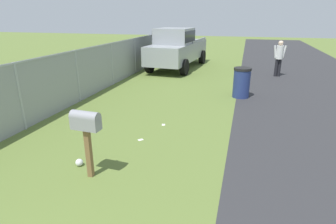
% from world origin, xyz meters
% --- Properties ---
extents(mailbox, '(0.23, 0.51, 1.22)m').
position_xyz_m(mailbox, '(4.82, 1.20, 0.97)').
color(mailbox, brown).
rests_on(mailbox, ground).
extents(pickup_truck, '(5.54, 2.40, 2.09)m').
position_xyz_m(pickup_truck, '(15.50, 2.26, 1.10)').
color(pickup_truck, '#93999E').
rests_on(pickup_truck, ground).
extents(trash_bin, '(0.59, 0.59, 1.03)m').
position_xyz_m(trash_bin, '(10.70, -1.21, 0.52)').
color(trash_bin, navy).
rests_on(trash_bin, ground).
extents(pedestrian, '(0.30, 0.56, 1.62)m').
position_xyz_m(pedestrian, '(14.72, -2.73, 0.94)').
color(pedestrian, black).
rests_on(pedestrian, ground).
extents(fence_section, '(17.30, 0.07, 1.68)m').
position_xyz_m(fence_section, '(9.98, 3.91, 0.91)').
color(fence_section, '#9EA3A8').
rests_on(fence_section, ground).
extents(litter_bag_by_mailbox, '(0.14, 0.14, 0.14)m').
position_xyz_m(litter_bag_by_mailbox, '(5.07, 1.60, 0.07)').
color(litter_bag_by_mailbox, silver).
rests_on(litter_bag_by_mailbox, ground).
extents(litter_wrapper_far_scatter, '(0.15, 0.14, 0.01)m').
position_xyz_m(litter_wrapper_far_scatter, '(6.47, 0.89, 0.00)').
color(litter_wrapper_far_scatter, silver).
rests_on(litter_wrapper_far_scatter, ground).
extents(litter_wrapper_midfield_b, '(0.14, 0.11, 0.01)m').
position_xyz_m(litter_wrapper_midfield_b, '(7.49, 0.65, 0.00)').
color(litter_wrapper_midfield_b, silver).
rests_on(litter_wrapper_midfield_b, ground).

